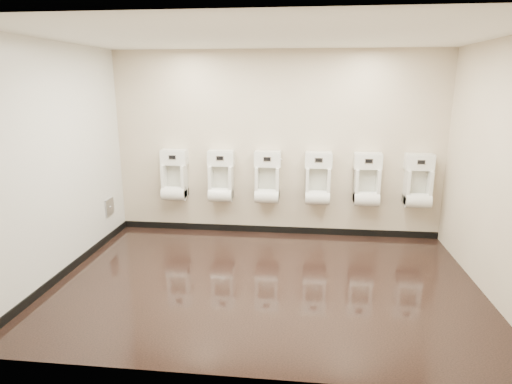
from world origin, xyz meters
TOP-DOWN VIEW (x-y plane):
  - ground at (0.00, 0.00)m, footprint 5.00×3.50m
  - ceiling at (0.00, 0.00)m, footprint 5.00×3.50m
  - back_wall at (0.00, 1.75)m, footprint 5.00×0.02m
  - front_wall at (0.00, -1.75)m, footprint 5.00×0.02m
  - left_wall at (-2.50, 0.00)m, footprint 0.02×3.50m
  - right_wall at (2.50, 0.00)m, footprint 0.02×3.50m
  - tile_overlay_left at (-2.50, 0.00)m, footprint 0.01×3.50m
  - skirting_back at (0.00, 1.74)m, footprint 5.00×0.02m
  - skirting_left at (-2.49, 0.00)m, footprint 0.02×3.50m
  - access_panel at (-2.48, 1.20)m, footprint 0.04×0.25m
  - urinal_0 at (-1.58, 1.61)m, footprint 0.41×0.31m
  - urinal_1 at (-0.84, 1.61)m, footprint 0.41×0.31m
  - urinal_2 at (-0.12, 1.61)m, footprint 0.41×0.31m
  - urinal_3 at (0.64, 1.61)m, footprint 0.41×0.31m
  - urinal_4 at (1.36, 1.61)m, footprint 0.41×0.31m
  - urinal_5 at (2.10, 1.61)m, footprint 0.41×0.31m

SIDE VIEW (x-z plane):
  - ground at x=0.00m, z-range 0.00..0.00m
  - skirting_back at x=0.00m, z-range 0.00..0.10m
  - skirting_left at x=-2.49m, z-range 0.00..0.10m
  - access_panel at x=-2.48m, z-range 0.38..0.62m
  - urinal_0 at x=-1.58m, z-range 0.48..1.25m
  - urinal_1 at x=-0.84m, z-range 0.48..1.25m
  - urinal_2 at x=-0.12m, z-range 0.48..1.25m
  - urinal_3 at x=0.64m, z-range 0.48..1.25m
  - urinal_4 at x=1.36m, z-range 0.48..1.25m
  - urinal_5 at x=2.10m, z-range 0.48..1.25m
  - back_wall at x=0.00m, z-range 0.00..2.80m
  - front_wall at x=0.00m, z-range 0.00..2.80m
  - left_wall at x=-2.50m, z-range 0.00..2.80m
  - right_wall at x=2.50m, z-range 0.00..2.80m
  - tile_overlay_left at x=-2.50m, z-range 0.00..2.80m
  - ceiling at x=0.00m, z-range 2.80..2.80m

